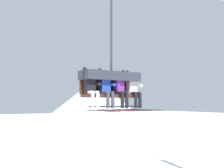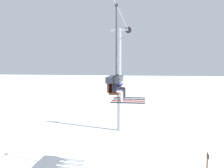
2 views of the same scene
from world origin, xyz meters
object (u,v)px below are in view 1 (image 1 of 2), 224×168
chairlift_chair (110,79)px  skier_white (134,89)px  skier_black (92,88)px  skier_purple (121,89)px  skier_blue (107,88)px

chairlift_chair → skier_white: bearing=-14.8°
skier_black → chairlift_chair: bearing=14.6°
skier_white → chairlift_chair: bearing=165.2°
chairlift_chair → skier_black: bearing=-165.4°
skier_black → skier_white: bearing=0.0°
skier_black → skier_purple: size_ratio=1.00×
chairlift_chair → skier_white: chairlift_chair is taller
skier_blue → skier_white: size_ratio=1.00×
chairlift_chair → skier_white: (0.81, -0.21, -0.34)m
skier_blue → skier_white: 1.08m
skier_blue → skier_purple: size_ratio=1.00×
chairlift_chair → skier_purple: bearing=-37.9°
skier_blue → skier_purple: (0.55, 0.00, 0.00)m
chairlift_chair → skier_purple: size_ratio=2.84×
skier_black → skier_white: same height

